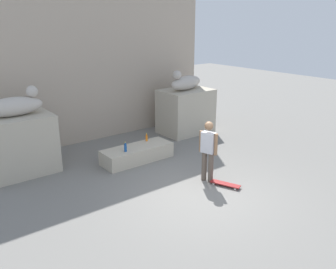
% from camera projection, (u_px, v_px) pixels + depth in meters
% --- Properties ---
extents(ground_plane, '(40.00, 40.00, 0.00)m').
position_uv_depth(ground_plane, '(199.00, 194.00, 8.88)').
color(ground_plane, slate).
extents(facade_wall, '(9.42, 0.60, 6.64)m').
position_uv_depth(facade_wall, '(87.00, 45.00, 12.20)').
color(facade_wall, '#B2A18D').
rests_on(facade_wall, ground_plane).
extents(pedestal_left, '(1.91, 1.37, 1.67)m').
position_uv_depth(pedestal_left, '(18.00, 145.00, 9.91)').
color(pedestal_left, '#B7AD99').
rests_on(pedestal_left, ground_plane).
extents(pedestal_right, '(1.91, 1.37, 1.67)m').
position_uv_depth(pedestal_right, '(186.00, 111.00, 13.54)').
color(pedestal_right, '#B7AD99').
rests_on(pedestal_right, ground_plane).
extents(statue_reclining_left, '(1.61, 0.59, 0.78)m').
position_uv_depth(statue_reclining_left, '(14.00, 106.00, 9.59)').
color(statue_reclining_left, '#BDB4A9').
rests_on(statue_reclining_left, pedestal_left).
extents(statue_reclining_right, '(1.68, 0.87, 0.78)m').
position_uv_depth(statue_reclining_right, '(186.00, 82.00, 13.17)').
color(statue_reclining_right, '#BDB4A9').
rests_on(statue_reclining_right, pedestal_right).
extents(ledge_block, '(2.23, 0.81, 0.46)m').
position_uv_depth(ledge_block, '(137.00, 154.00, 10.92)').
color(ledge_block, '#B7AD99').
rests_on(ledge_block, ground_plane).
extents(skater, '(0.29, 0.52, 1.67)m').
position_uv_depth(skater, '(208.00, 149.00, 9.34)').
color(skater, brown).
rests_on(skater, ground_plane).
extents(skateboard, '(0.48, 0.82, 0.08)m').
position_uv_depth(skateboard, '(225.00, 184.00, 9.29)').
color(skateboard, maroon).
rests_on(skateboard, ground_plane).
extents(bottle_orange, '(0.07, 0.07, 0.25)m').
position_uv_depth(bottle_orange, '(147.00, 138.00, 11.32)').
color(bottle_orange, orange).
rests_on(bottle_orange, ledge_block).
extents(bottle_blue, '(0.08, 0.08, 0.30)m').
position_uv_depth(bottle_blue, '(125.00, 148.00, 10.41)').
color(bottle_blue, '#194C99').
rests_on(bottle_blue, ledge_block).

